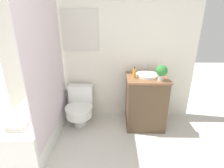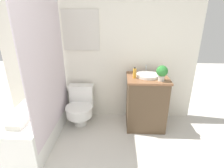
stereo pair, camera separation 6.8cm
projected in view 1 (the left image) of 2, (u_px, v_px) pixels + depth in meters
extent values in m
cube|color=silver|center=(96.00, 45.00, 2.77)|extent=(3.19, 0.05, 2.50)
cube|color=beige|center=(80.00, 31.00, 2.65)|extent=(0.57, 0.02, 0.61)
cube|color=silver|center=(80.00, 31.00, 2.65)|extent=(0.54, 0.01, 0.58)
cube|color=white|center=(37.00, 124.00, 2.51)|extent=(0.55, 1.33, 0.50)
cube|color=silver|center=(48.00, 67.00, 2.19)|extent=(0.01, 1.23, 1.72)
cube|color=silver|center=(19.00, 123.00, 2.03)|extent=(0.17, 0.28, 0.07)
cylinder|color=white|center=(80.00, 119.00, 2.88)|extent=(0.21, 0.21, 0.20)
cylinder|color=white|center=(79.00, 112.00, 2.77)|extent=(0.41, 0.41, 0.14)
cylinder|color=white|center=(79.00, 108.00, 2.74)|extent=(0.42, 0.42, 0.02)
cube|color=white|center=(81.00, 97.00, 2.94)|extent=(0.39, 0.15, 0.37)
cube|color=white|center=(80.00, 86.00, 2.87)|extent=(0.41, 0.16, 0.02)
cube|color=brown|center=(145.00, 102.00, 2.78)|extent=(0.59, 0.52, 0.81)
cube|color=brown|center=(147.00, 78.00, 2.62)|extent=(0.62, 0.55, 0.03)
cylinder|color=white|center=(147.00, 75.00, 2.63)|extent=(0.34, 0.34, 0.04)
cylinder|color=silver|center=(145.00, 68.00, 2.79)|extent=(0.02, 0.02, 0.13)
cylinder|color=gold|center=(134.00, 73.00, 2.55)|extent=(0.05, 0.05, 0.14)
cylinder|color=black|center=(135.00, 68.00, 2.52)|extent=(0.02, 0.02, 0.02)
cylinder|color=beige|center=(161.00, 78.00, 2.46)|extent=(0.09, 0.09, 0.08)
sphere|color=#2D7A33|center=(162.00, 71.00, 2.42)|extent=(0.16, 0.16, 0.16)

